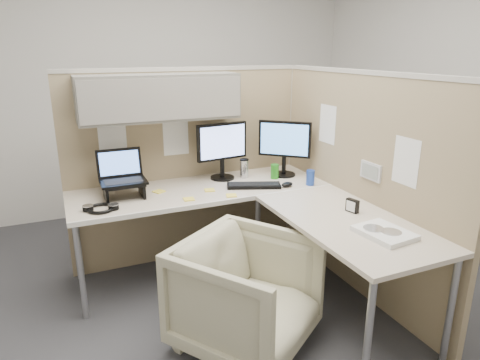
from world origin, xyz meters
name	(u,v)px	position (x,y,z in m)	size (l,w,h in m)	color
ground	(241,302)	(0.00, 0.00, 0.00)	(4.50, 4.50, 0.00)	#313136
partition_back	(175,136)	(-0.22, 0.83, 1.10)	(2.00, 0.36, 1.63)	#9E8967
partition_right	(356,183)	(0.90, -0.07, 0.82)	(0.07, 2.03, 1.63)	#9E8967
desk	(250,206)	(0.12, 0.13, 0.69)	(2.00, 1.98, 0.73)	beige
office_chair	(246,289)	(-0.15, -0.42, 0.38)	(0.74, 0.69, 0.76)	beige
monitor_left	(222,146)	(0.14, 0.70, 1.00)	(0.44, 0.20, 0.47)	black
monitor_right	(284,144)	(0.65, 0.58, 1.00)	(0.35, 0.32, 0.47)	black
laptop_station	(123,180)	(-0.69, 0.57, 0.86)	(0.32, 0.28, 0.34)	black
keyboard	(254,186)	(0.28, 0.39, 0.74)	(0.42, 0.14, 0.02)	black
mouse	(287,184)	(0.52, 0.29, 0.75)	(0.10, 0.07, 0.04)	black
travel_mug	(244,168)	(0.32, 0.66, 0.81)	(0.08, 0.08, 0.16)	silver
soda_can_green	(310,178)	(0.72, 0.26, 0.79)	(0.07, 0.07, 0.12)	#1E3FA5
soda_can_silver	(275,171)	(0.54, 0.53, 0.79)	(0.07, 0.07, 0.12)	#268C1E
sticky_note_c	(159,191)	(-0.43, 0.57, 0.73)	(0.08, 0.08, 0.01)	yellow
sticky_note_d	(209,190)	(-0.07, 0.45, 0.73)	(0.08, 0.08, 0.01)	yellow
sticky_note_a	(189,199)	(-0.27, 0.31, 0.73)	(0.08, 0.08, 0.01)	yellow
sticky_note_b	(231,195)	(0.04, 0.27, 0.73)	(0.08, 0.08, 0.01)	yellow
headphones	(101,208)	(-0.88, 0.35, 0.74)	(0.23, 0.23, 0.03)	black
paper_stack	(384,233)	(0.59, -0.73, 0.75)	(0.28, 0.34, 0.03)	white
desk_clock	(352,206)	(0.65, -0.35, 0.77)	(0.06, 0.09, 0.09)	black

